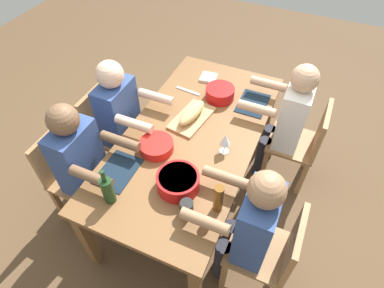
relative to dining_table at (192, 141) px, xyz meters
name	(u,v)px	position (x,y,z in m)	size (l,w,h in m)	color
ground_plane	(192,190)	(0.00, 0.00, -0.66)	(8.00, 8.00, 0.00)	brown
dining_table	(192,141)	(0.00, 0.00, 0.00)	(1.92, 0.96, 0.74)	brown
chair_near_right	(303,142)	(0.53, -0.80, -0.18)	(0.40, 0.40, 0.85)	#9E7044
diner_near_right	(287,117)	(0.53, -0.62, 0.04)	(0.41, 0.53, 1.20)	#2D2D38
chair_far_left	(71,172)	(-0.53, 0.80, -0.18)	(0.40, 0.40, 0.85)	#9E7044
diner_far_left	(84,162)	(-0.53, 0.62, 0.04)	(0.41, 0.53, 1.20)	#2D2D38
chair_far_center	(109,128)	(0.00, 0.80, -0.18)	(0.40, 0.40, 0.85)	#9E7044
diner_far_center	(123,116)	(0.00, 0.62, 0.04)	(0.41, 0.53, 1.20)	#2D2D38
chair_near_left	(272,251)	(-0.53, -0.80, -0.18)	(0.40, 0.40, 0.85)	#9E7044
diner_near_left	(249,224)	(-0.53, -0.62, 0.04)	(0.41, 0.53, 1.20)	#2D2D38
serving_bowl_pasta	(220,93)	(0.49, -0.04, 0.14)	(0.24, 0.24, 0.10)	red
serving_bowl_fruit	(178,181)	(-0.47, -0.11, 0.14)	(0.28, 0.28, 0.11)	red
serving_bowl_salad	(156,146)	(-0.25, 0.17, 0.12)	(0.25, 0.25, 0.08)	red
cutting_board	(192,118)	(0.15, 0.07, 0.09)	(0.40, 0.22, 0.02)	tan
bread_loaf	(192,113)	(0.15, 0.07, 0.14)	(0.32, 0.11, 0.09)	tan
wine_bottle	(108,190)	(-0.74, 0.24, 0.19)	(0.08, 0.08, 0.29)	#193819
beer_bottle	(218,199)	(-0.53, -0.41, 0.19)	(0.06, 0.06, 0.22)	brown
wine_glass	(225,140)	(-0.07, -0.28, 0.19)	(0.08, 0.08, 0.17)	silver
placemat_near_right	(253,103)	(0.53, -0.32, 0.08)	(0.32, 0.23, 0.01)	#142333
placemat_far_left	(118,171)	(-0.53, 0.32, 0.08)	(0.32, 0.23, 0.01)	#142333
cup_near_left	(187,208)	(-0.63, -0.24, 0.13)	(0.08, 0.08, 0.10)	black
carving_knife	(188,91)	(0.46, 0.24, 0.08)	(0.23, 0.02, 0.01)	silver
napkin_stack	(209,78)	(0.70, 0.15, 0.09)	(0.14, 0.14, 0.02)	white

